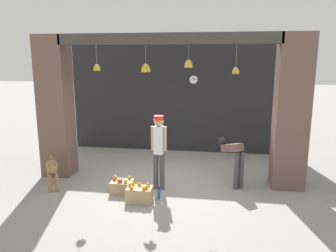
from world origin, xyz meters
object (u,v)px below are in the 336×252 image
Objects in this scene: worker_stooping at (233,156)px; water_bottle at (159,193)px; fruit_crate_apples at (122,186)px; dog at (52,168)px; wall_clock at (194,80)px; fruit_crate_oranges at (139,194)px; shopkeeper at (159,147)px.

worker_stooping reaches higher than water_bottle.
fruit_crate_apples reaches higher than water_bottle.
dog is at bearing -178.92° from fruit_crate_apples.
dog is 0.81× the size of worker_stooping.
worker_stooping is at bearing 33.17° from water_bottle.
fruit_crate_apples is 1.82× the size of wall_clock.
worker_stooping is (3.94, 0.81, 0.22)m from dog.
fruit_crate_oranges is 2.04× the size of water_bottle.
dog is 0.51× the size of shopkeeper.
water_bottle is (2.42, -0.19, -0.36)m from dog.
wall_clock is (-1.11, 2.59, 1.52)m from worker_stooping.
fruit_crate_apples is at bearing -110.40° from wall_clock.
shopkeeper is (2.33, 0.33, 0.50)m from dog.
shopkeeper reaches higher than dog.
wall_clock reaches higher than worker_stooping.
fruit_crate_oranges is 1.10× the size of fruit_crate_apples.
dog is at bearing 169.90° from fruit_crate_oranges.
dog is 3.28× the size of wall_clock.
fruit_crate_apples is (1.58, 0.03, -0.33)m from dog.
wall_clock is at bearing 78.34° from fruit_crate_oranges.
fruit_crate_oranges is at bearing 176.62° from worker_stooping.
worker_stooping is at bearing -161.28° from shopkeeper.
water_bottle is (-1.52, -0.99, -0.57)m from worker_stooping.
water_bottle is at bearing 177.89° from worker_stooping.
fruit_crate_oranges is at bearing -39.78° from fruit_crate_apples.
dog is 2.41m from shopkeeper.
water_bottle is (0.84, -0.21, -0.02)m from fruit_crate_apples.
water_bottle is at bearing -14.29° from fruit_crate_apples.
water_bottle is at bearing -96.51° from wall_clock.
dog is 3.36× the size of water_bottle.
wall_clock is (1.25, 3.37, 2.07)m from fruit_crate_apples.
wall_clock reaches higher than dog.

